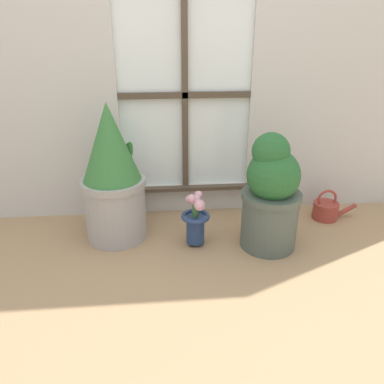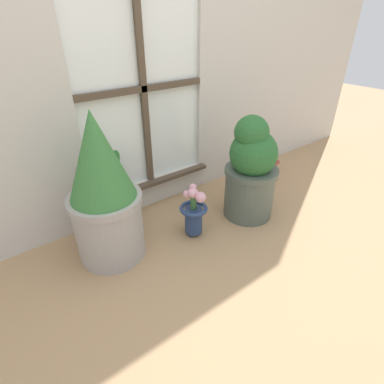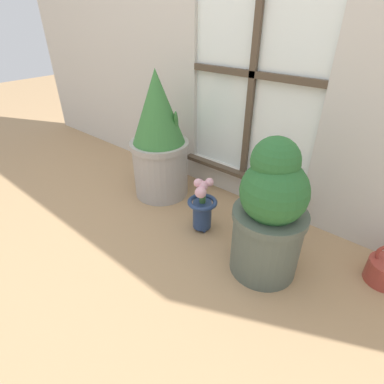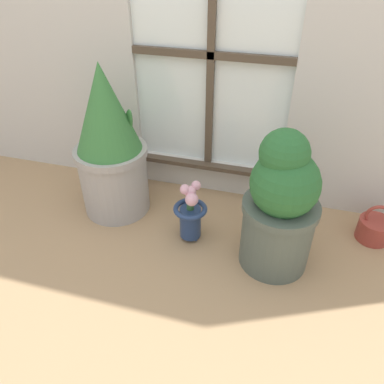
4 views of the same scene
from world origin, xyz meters
The scene contains 4 objects.
ground_plane centered at (0.00, 0.00, 0.00)m, with size 10.00×10.00×0.00m, color tan.
potted_plant_left centered at (-0.43, 0.34, 0.38)m, with size 0.37×0.37×0.79m.
potted_plant_right centered at (0.43, 0.16, 0.31)m, with size 0.32×0.32×0.65m.
flower_vase centered at (0.02, 0.20, 0.16)m, with size 0.16×0.16×0.32m.
Camera 3 is at (0.85, -0.85, 1.06)m, focal length 28.00 mm.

